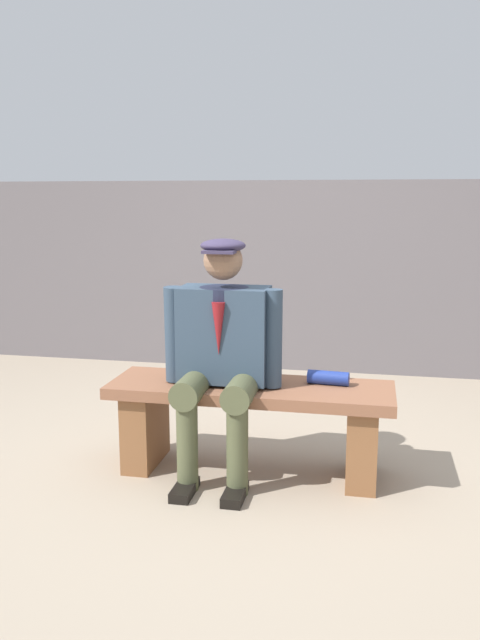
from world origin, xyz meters
The scene contains 5 objects.
ground_plane centered at (0.00, 0.00, 0.00)m, with size 30.00×30.00×0.00m, color gray.
bench centered at (0.00, 0.00, 0.33)m, with size 1.52×0.47×0.50m.
seated_man centered at (0.14, 0.06, 0.71)m, with size 0.64×0.60×1.27m.
rolled_magazine centered at (-0.41, -0.08, 0.53)m, with size 0.08×0.08×0.22m, color navy.
stadium_wall centered at (0.00, -2.30, 0.81)m, with size 12.00×0.24×1.63m, color #635D60.
Camera 1 is at (-0.62, 3.31, 1.48)m, focal length 36.49 mm.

